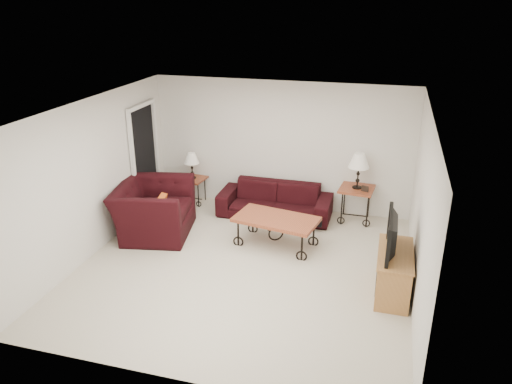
% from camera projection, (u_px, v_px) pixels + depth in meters
% --- Properties ---
extents(ground, '(5.00, 5.00, 0.00)m').
position_uv_depth(ground, '(244.00, 267.00, 7.67)').
color(ground, beige).
rests_on(ground, ground).
extents(wall_back, '(5.00, 0.02, 2.50)m').
position_uv_depth(wall_back, '(281.00, 146.00, 9.44)').
color(wall_back, silver).
rests_on(wall_back, ground).
extents(wall_front, '(5.00, 0.02, 2.50)m').
position_uv_depth(wall_front, '(172.00, 283.00, 4.97)').
color(wall_front, silver).
rests_on(wall_front, ground).
extents(wall_left, '(0.02, 5.00, 2.50)m').
position_uv_depth(wall_left, '(93.00, 178.00, 7.82)').
color(wall_left, silver).
rests_on(wall_left, ground).
extents(wall_right, '(0.02, 5.00, 2.50)m').
position_uv_depth(wall_right, '(422.00, 212.00, 6.58)').
color(wall_right, silver).
rests_on(wall_right, ground).
extents(ceiling, '(5.00, 5.00, 0.00)m').
position_uv_depth(ceiling, '(242.00, 109.00, 6.73)').
color(ceiling, white).
rests_on(ceiling, wall_back).
extents(doorway, '(0.08, 0.94, 2.04)m').
position_uv_depth(doorway, '(145.00, 160.00, 9.37)').
color(doorway, black).
rests_on(doorway, ground).
extents(sofa, '(2.13, 0.83, 0.62)m').
position_uv_depth(sofa, '(275.00, 201.00, 9.36)').
color(sofa, black).
rests_on(sofa, ground).
extents(side_table_left, '(0.54, 0.54, 0.53)m').
position_uv_depth(side_table_left, '(193.00, 190.00, 9.97)').
color(side_table_left, '#994827').
rests_on(side_table_left, ground).
extents(side_table_right, '(0.66, 0.66, 0.66)m').
position_uv_depth(side_table_right, '(356.00, 204.00, 9.14)').
color(side_table_right, '#994827').
rests_on(side_table_right, ground).
extents(lamp_left, '(0.33, 0.33, 0.53)m').
position_uv_depth(lamp_left, '(192.00, 166.00, 9.77)').
color(lamp_left, black).
rests_on(lamp_left, side_table_left).
extents(lamp_right, '(0.41, 0.41, 0.66)m').
position_uv_depth(lamp_right, '(358.00, 171.00, 8.89)').
color(lamp_right, black).
rests_on(lamp_right, side_table_right).
extents(photo_frame_left, '(0.11, 0.02, 0.09)m').
position_uv_depth(photo_frame_left, '(183.00, 178.00, 9.75)').
color(photo_frame_left, black).
rests_on(photo_frame_left, side_table_left).
extents(photo_frame_right, '(0.13, 0.06, 0.11)m').
position_uv_depth(photo_frame_right, '(365.00, 189.00, 8.82)').
color(photo_frame_right, black).
rests_on(photo_frame_right, side_table_right).
extents(coffee_table, '(1.47, 0.97, 0.51)m').
position_uv_depth(coffee_table, '(276.00, 232.00, 8.26)').
color(coffee_table, '#994827').
rests_on(coffee_table, ground).
extents(armchair, '(1.46, 1.60, 0.91)m').
position_uv_depth(armchair, '(154.00, 209.00, 8.62)').
color(armchair, black).
rests_on(armchair, ground).
extents(throw_pillow, '(0.18, 0.42, 0.41)m').
position_uv_depth(throw_pillow, '(160.00, 208.00, 8.52)').
color(throw_pillow, orange).
rests_on(throw_pillow, armchair).
extents(tv_stand, '(0.45, 1.08, 0.65)m').
position_uv_depth(tv_stand, '(394.00, 273.00, 6.91)').
color(tv_stand, '#B58043').
rests_on(tv_stand, ground).
extents(television, '(0.13, 0.96, 0.55)m').
position_uv_depth(television, '(397.00, 235.00, 6.69)').
color(television, black).
rests_on(television, tv_stand).
extents(backpack, '(0.40, 0.34, 0.46)m').
position_uv_depth(backpack, '(317.00, 217.00, 8.85)').
color(backpack, black).
rests_on(backpack, ground).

